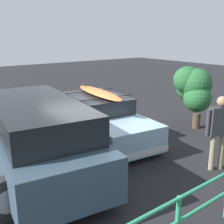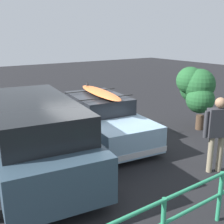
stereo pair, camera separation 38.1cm
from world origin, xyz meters
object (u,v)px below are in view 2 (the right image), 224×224
(sedan_car, at_px, (100,118))
(bush_near_left, at_px, (196,88))
(suv_car, at_px, (34,135))
(person_bystander, at_px, (218,128))

(sedan_car, height_order, bush_near_left, bush_near_left)
(suv_car, bearing_deg, sedan_car, -156.39)
(sedan_car, bearing_deg, suv_car, 23.61)
(bush_near_left, bearing_deg, person_bystander, 48.85)
(suv_car, distance_m, person_bystander, 4.12)
(sedan_car, relative_size, suv_car, 0.90)
(suv_car, xyz_separation_m, bush_near_left, (-5.38, 0.05, 0.51))
(suv_car, bearing_deg, person_bystander, 145.52)
(sedan_car, xyz_separation_m, person_bystander, (-0.98, 3.38, 0.43))
(sedan_car, height_order, person_bystander, person_bystander)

